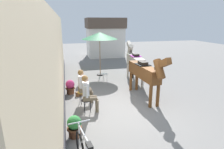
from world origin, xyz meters
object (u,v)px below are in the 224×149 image
(saddled_horse_near, at_px, (145,72))
(spare_stool_white, at_px, (105,75))
(seated_visitor_near, at_px, (88,92))
(saddled_horse_far, at_px, (134,60))
(seated_visitor_far, at_px, (83,85))
(satchel_bag, at_px, (79,94))
(flower_planter_near, at_px, (74,126))
(flower_planter_far, at_px, (70,87))
(cafe_parasol, at_px, (100,36))

(saddled_horse_near, bearing_deg, spare_stool_white, 114.03)
(seated_visitor_near, xyz_separation_m, saddled_horse_near, (2.45, 0.67, 0.38))
(saddled_horse_far, distance_m, spare_stool_white, 1.79)
(saddled_horse_near, bearing_deg, seated_visitor_far, 176.36)
(saddled_horse_near, distance_m, spare_stool_white, 2.96)
(seated_visitor_far, height_order, satchel_bag, seated_visitor_far)
(seated_visitor_near, xyz_separation_m, satchel_bag, (-0.22, 1.63, -0.68))
(flower_planter_near, distance_m, flower_planter_far, 3.43)
(seated_visitor_near, height_order, satchel_bag, seated_visitor_near)
(spare_stool_white, height_order, satchel_bag, spare_stool_white)
(seated_visitor_far, height_order, flower_planter_far, seated_visitor_far)
(cafe_parasol, relative_size, satchel_bag, 9.21)
(flower_planter_far, distance_m, spare_stool_white, 2.25)
(spare_stool_white, bearing_deg, flower_planter_far, -145.57)
(saddled_horse_far, distance_m, flower_planter_near, 5.75)
(satchel_bag, bearing_deg, saddled_horse_far, 4.11)
(seated_visitor_far, bearing_deg, satchel_bag, 100.36)
(seated_visitor_near, distance_m, flower_planter_far, 2.14)
(saddled_horse_far, relative_size, flower_planter_far, 4.68)
(seated_visitor_near, bearing_deg, flower_planter_far, 105.85)
(saddled_horse_far, height_order, flower_planter_near, saddled_horse_far)
(flower_planter_near, bearing_deg, spare_stool_white, 68.57)
(saddled_horse_far, relative_size, spare_stool_white, 6.51)
(satchel_bag, bearing_deg, cafe_parasol, 42.64)
(saddled_horse_far, height_order, flower_planter_far, saddled_horse_far)
(saddled_horse_near, bearing_deg, flower_planter_near, -145.27)
(seated_visitor_near, distance_m, saddled_horse_far, 4.26)
(seated_visitor_near, xyz_separation_m, seated_visitor_far, (-0.08, 0.83, 0.00))
(seated_visitor_near, relative_size, flower_planter_far, 2.17)
(saddled_horse_near, height_order, cafe_parasol, cafe_parasol)
(satchel_bag, bearing_deg, seated_visitor_near, -103.36)
(cafe_parasol, height_order, satchel_bag, cafe_parasol)
(seated_visitor_near, height_order, spare_stool_white, seated_visitor_near)
(seated_visitor_near, bearing_deg, flower_planter_near, -111.67)
(saddled_horse_far, relative_size, flower_planter_near, 4.68)
(flower_planter_near, height_order, spare_stool_white, flower_planter_near)
(flower_planter_far, bearing_deg, seated_visitor_far, -67.25)
(flower_planter_far, xyz_separation_m, spare_stool_white, (1.86, 1.27, 0.07))
(cafe_parasol, bearing_deg, spare_stool_white, -91.33)
(seated_visitor_far, relative_size, satchel_bag, 4.96)
(seated_visitor_near, distance_m, saddled_horse_near, 2.57)
(seated_visitor_near, xyz_separation_m, saddled_horse_far, (2.90, 3.10, 0.38))
(seated_visitor_near, xyz_separation_m, flower_planter_far, (-0.57, 2.01, -0.44))
(saddled_horse_far, bearing_deg, flower_planter_near, -127.47)
(flower_planter_far, height_order, satchel_bag, flower_planter_far)
(seated_visitor_far, bearing_deg, seated_visitor_near, -84.75)
(seated_visitor_near, bearing_deg, seated_visitor_far, 95.25)
(cafe_parasol, bearing_deg, seated_visitor_far, -109.59)
(saddled_horse_far, bearing_deg, satchel_bag, -154.77)
(saddled_horse_near, height_order, spare_stool_white, saddled_horse_near)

